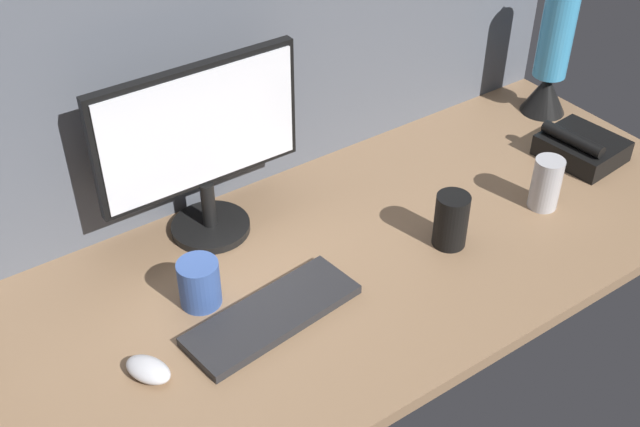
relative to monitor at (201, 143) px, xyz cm
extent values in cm
cube|color=#8C6B4C|center=(23.23, -25.14, -24.64)|extent=(180.00, 80.00, 3.00)
cube|color=#565B66|center=(23.23, 12.36, 9.25)|extent=(180.00, 5.00, 64.78)
cylinder|color=black|center=(0.00, -0.64, -22.24)|extent=(18.00, 18.00, 1.80)
cylinder|color=black|center=(0.00, -0.64, -15.84)|extent=(3.20, 3.20, 11.00)
cube|color=black|center=(0.00, 0.36, 3.81)|extent=(46.92, 2.40, 28.28)
cube|color=white|center=(0.00, -1.04, 3.81)|extent=(44.52, 0.60, 25.88)
cube|color=#262628|center=(-3.61, -32.85, -22.14)|extent=(38.26, 17.20, 2.00)
ellipsoid|color=silver|center=(-30.42, -32.44, -21.44)|extent=(9.12, 11.06, 3.40)
cylinder|color=#B2B2B7|center=(69.19, -37.58, -16.68)|extent=(6.93, 6.93, 12.92)
cylinder|color=black|center=(41.47, -35.28, -16.72)|extent=(7.55, 7.55, 12.83)
cylinder|color=#38569E|center=(-13.03, -20.39, -18.02)|extent=(8.54, 8.54, 10.23)
cone|color=black|center=(103.06, -6.56, -17.48)|extent=(12.44, 12.44, 11.31)
cylinder|color=#3F99CC|center=(103.06, -6.56, 0.61)|extent=(9.05, 9.05, 24.88)
cube|color=black|center=(93.10, -28.72, -20.34)|extent=(18.76, 20.55, 5.60)
cylinder|color=black|center=(88.43, -28.72, -15.94)|extent=(4.84, 17.33, 3.20)
camera|label=1|loc=(-60.96, -131.66, 90.59)|focal=44.62mm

